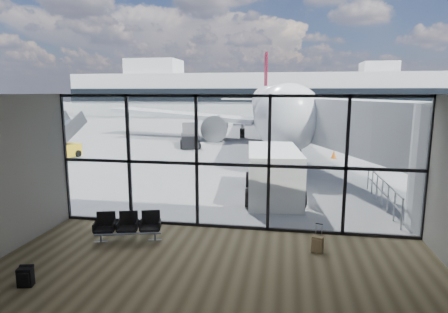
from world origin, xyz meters
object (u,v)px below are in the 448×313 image
(airliner, at_px, (272,107))
(mobile_stairs, at_px, (57,150))
(backpack, at_px, (25,277))
(service_van, at_px, (273,173))
(belt_loader, at_px, (190,140))
(suitcase, at_px, (317,244))
(seating_row, at_px, (128,225))

(airliner, distance_m, mobile_stairs, 20.80)
(airliner, height_order, mobile_stairs, airliner)
(airliner, bearing_deg, backpack, -103.63)
(backpack, height_order, service_van, service_van)
(service_van, xyz_separation_m, belt_loader, (-7.47, 14.21, -0.47))
(backpack, xyz_separation_m, belt_loader, (-1.99, 22.91, 0.38))
(backpack, bearing_deg, mobile_stairs, 107.77)
(service_van, bearing_deg, suitcase, -80.84)
(belt_loader, bearing_deg, service_van, -78.93)
(backpack, height_order, airliner, airliner)
(suitcase, distance_m, service_van, 5.83)
(backpack, distance_m, airliner, 31.57)
(seating_row, relative_size, suitcase, 2.41)
(seating_row, distance_m, airliner, 28.33)
(mobile_stairs, bearing_deg, seating_row, -36.47)
(backpack, xyz_separation_m, mobile_stairs, (-9.72, 16.06, 0.37))
(airliner, bearing_deg, mobile_stairs, -138.70)
(suitcase, distance_m, airliner, 28.26)
(suitcase, xyz_separation_m, mobile_stairs, (-16.68, 12.93, 0.36))
(airliner, bearing_deg, seating_row, -102.05)
(suitcase, relative_size, belt_loader, 0.20)
(seating_row, xyz_separation_m, airliner, (3.18, 28.03, 2.58))
(belt_loader, bearing_deg, backpack, -101.68)
(seating_row, relative_size, belt_loader, 0.47)
(seating_row, height_order, mobile_stairs, mobile_stairs)
(service_van, bearing_deg, airliner, 86.96)
(belt_loader, relative_size, mobile_stairs, 1.09)
(seating_row, relative_size, backpack, 4.00)
(suitcase, bearing_deg, airliner, 117.50)
(backpack, bearing_deg, belt_loader, 81.56)
(backpack, bearing_deg, seating_row, 55.06)
(backpack, distance_m, suitcase, 7.63)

